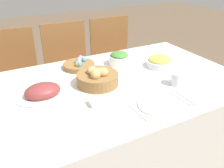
# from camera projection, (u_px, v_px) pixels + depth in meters

# --- Properties ---
(ground_plane) EXTENTS (12.00, 12.00, 0.00)m
(ground_plane) POSITION_uv_depth(u_px,v_px,m) (111.00, 168.00, 1.82)
(ground_plane) COLOR brown
(dining_table) EXTENTS (1.70, 1.01, 0.73)m
(dining_table) POSITION_uv_depth(u_px,v_px,m) (111.00, 130.00, 1.65)
(dining_table) COLOR silver
(dining_table) RESTS_ON ground
(chair_far_center) EXTENTS (0.42, 0.42, 0.91)m
(chair_far_center) POSITION_uv_depth(u_px,v_px,m) (70.00, 69.00, 2.28)
(chair_far_center) COLOR brown
(chair_far_center) RESTS_ON ground
(chair_far_left) EXTENTS (0.46, 0.46, 0.91)m
(chair_far_left) POSITION_uv_depth(u_px,v_px,m) (15.00, 80.00, 2.07)
(chair_far_left) COLOR brown
(chair_far_left) RESTS_ON ground
(chair_far_right) EXTENTS (0.44, 0.44, 0.91)m
(chair_far_right) POSITION_uv_depth(u_px,v_px,m) (114.00, 60.00, 2.48)
(chair_far_right) COLOR brown
(chair_far_right) RESTS_ON ground
(bread_basket) EXTENTS (0.26, 0.26, 0.12)m
(bread_basket) POSITION_uv_depth(u_px,v_px,m) (98.00, 78.00, 1.45)
(bread_basket) COLOR olive
(bread_basket) RESTS_ON dining_table
(egg_basket) EXTENTS (0.22, 0.22, 0.08)m
(egg_basket) POSITION_uv_depth(u_px,v_px,m) (79.00, 65.00, 1.68)
(egg_basket) COLOR olive
(egg_basket) RESTS_ON dining_table
(ham_platter) EXTENTS (0.31, 0.22, 0.09)m
(ham_platter) POSITION_uv_depth(u_px,v_px,m) (43.00, 92.00, 1.33)
(ham_platter) COLOR white
(ham_platter) RESTS_ON dining_table
(green_salad_bowl) EXTENTS (0.15, 0.15, 0.10)m
(green_salad_bowl) POSITION_uv_depth(u_px,v_px,m) (119.00, 58.00, 1.73)
(green_salad_bowl) COLOR white
(green_salad_bowl) RESTS_ON dining_table
(pineapple_bowl) EXTENTS (0.18, 0.18, 0.08)m
(pineapple_bowl) POSITION_uv_depth(u_px,v_px,m) (160.00, 62.00, 1.69)
(pineapple_bowl) COLOR silver
(pineapple_bowl) RESTS_ON dining_table
(dinner_plate) EXTENTS (0.23, 0.23, 0.01)m
(dinner_plate) POSITION_uv_depth(u_px,v_px,m) (160.00, 105.00, 1.25)
(dinner_plate) COLOR white
(dinner_plate) RESTS_ON dining_table
(fork) EXTENTS (0.02, 0.18, 0.00)m
(fork) POSITION_uv_depth(u_px,v_px,m) (137.00, 112.00, 1.20)
(fork) COLOR silver
(fork) RESTS_ON dining_table
(knife) EXTENTS (0.02, 0.18, 0.00)m
(knife) POSITION_uv_depth(u_px,v_px,m) (180.00, 98.00, 1.32)
(knife) COLOR silver
(knife) RESTS_ON dining_table
(spoon) EXTENTS (0.02, 0.18, 0.00)m
(spoon) POSITION_uv_depth(u_px,v_px,m) (184.00, 97.00, 1.33)
(spoon) COLOR silver
(spoon) RESTS_ON dining_table
(drinking_cup) EXTENTS (0.08, 0.08, 0.08)m
(drinking_cup) POSITION_uv_depth(u_px,v_px,m) (177.00, 79.00, 1.45)
(drinking_cup) COLOR silver
(drinking_cup) RESTS_ON dining_table
(butter_dish) EXTENTS (0.10, 0.06, 0.03)m
(butter_dish) POSITION_uv_depth(u_px,v_px,m) (99.00, 101.00, 1.26)
(butter_dish) COLOR white
(butter_dish) RESTS_ON dining_table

